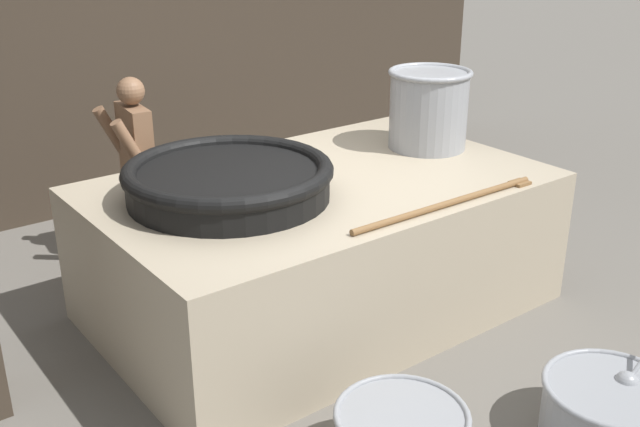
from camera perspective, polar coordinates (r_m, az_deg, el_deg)
The scene contains 8 objects.
ground_plane at distance 5.31m, azimuth 0.00°, elevation -7.09°, with size 60.00×60.00×0.00m, color #666059.
back_wall at distance 7.18m, azimuth -14.33°, elevation 13.91°, with size 8.56×0.24×3.29m, color #382D23.
hearth_platform at distance 5.10m, azimuth 0.00°, elevation -2.46°, with size 2.94×1.87×0.94m.
giant_wok_near at distance 4.61m, azimuth -6.99°, elevation 2.62°, with size 1.29×1.29×0.23m.
stock_pot at distance 5.60m, azimuth 8.28°, elevation 7.98°, with size 0.61×0.61×0.58m.
stirring_paddle at distance 4.58m, azimuth 10.17°, elevation 0.89°, with size 1.46×0.10×0.04m.
cook at distance 5.82m, azimuth -13.78°, elevation 3.53°, with size 0.37×0.56×1.47m.
prep_bowl_vegetables at distance 4.30m, azimuth 21.20°, elevation -13.71°, with size 0.93×0.72×0.62m.
Camera 1 is at (-2.80, -3.69, 2.60)m, focal length 42.00 mm.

